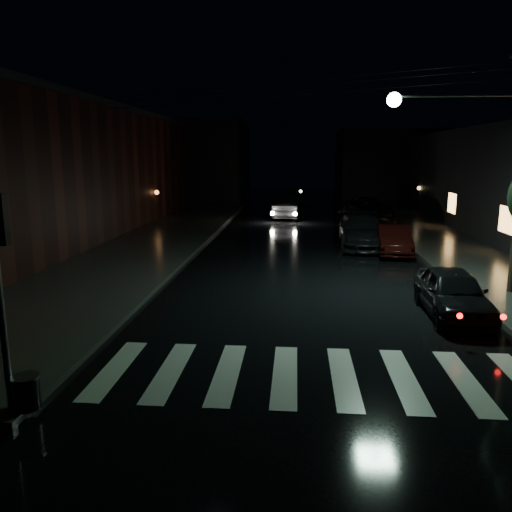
% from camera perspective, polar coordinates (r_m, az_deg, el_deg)
% --- Properties ---
extents(ground, '(120.00, 120.00, 0.00)m').
position_cam_1_polar(ground, '(10.44, -10.44, -13.93)').
color(ground, black).
rests_on(ground, ground).
extents(sidewalk_left, '(6.00, 44.00, 0.15)m').
position_cam_1_polar(sidewalk_left, '(24.69, -13.35, 0.93)').
color(sidewalk_left, '#282826').
rests_on(sidewalk_left, ground).
extents(sidewalk_right, '(4.00, 44.00, 0.15)m').
position_cam_1_polar(sidewalk_right, '(24.64, 22.05, 0.38)').
color(sidewalk_right, '#282826').
rests_on(sidewalk_right, ground).
extents(building_left, '(10.00, 36.00, 7.00)m').
position_cam_1_polar(building_left, '(29.03, -25.84, 8.45)').
color(building_left, black).
rests_on(building_left, ground).
extents(building_far_left, '(14.00, 10.00, 8.00)m').
position_cam_1_polar(building_far_left, '(55.53, -8.65, 10.84)').
color(building_far_left, black).
rests_on(building_far_left, ground).
extents(building_far_right, '(14.00, 10.00, 7.00)m').
position_cam_1_polar(building_far_right, '(55.29, 16.78, 9.97)').
color(building_far_right, black).
rests_on(building_far_right, ground).
extents(crosswalk, '(9.00, 3.00, 0.01)m').
position_cam_1_polar(crosswalk, '(10.57, 6.67, -13.43)').
color(crosswalk, beige).
rests_on(crosswalk, ground).
extents(signal_pole_corner, '(0.68, 0.61, 4.20)m').
position_cam_1_polar(signal_pole_corner, '(9.43, -25.96, -7.66)').
color(signal_pole_corner, slate).
rests_on(signal_pole_corner, ground).
extents(utility_pole, '(4.92, 0.44, 8.00)m').
position_cam_1_polar(utility_pole, '(17.27, 26.35, 10.80)').
color(utility_pole, black).
rests_on(utility_pole, ground).
extents(parked_car_a, '(1.66, 3.95, 1.33)m').
position_cam_1_polar(parked_car_a, '(15.05, 21.56, -3.90)').
color(parked_car_a, black).
rests_on(parked_car_a, ground).
extents(parked_car_b, '(1.69, 4.10, 1.32)m').
position_cam_1_polar(parked_car_b, '(23.64, 15.39, 1.82)').
color(parked_car_b, black).
rests_on(parked_car_b, ground).
extents(parked_car_c, '(2.36, 5.53, 1.59)m').
position_cam_1_polar(parked_car_c, '(25.16, 11.93, 2.85)').
color(parked_car_c, black).
rests_on(parked_car_c, ground).
extents(parked_car_d, '(3.33, 5.93, 1.57)m').
position_cam_1_polar(parked_car_d, '(35.92, 12.67, 5.30)').
color(parked_car_d, black).
rests_on(parked_car_d, ground).
extents(oncoming_car, '(2.21, 5.13, 1.64)m').
position_cam_1_polar(oncoming_car, '(36.02, 3.75, 5.63)').
color(oncoming_car, black).
rests_on(oncoming_car, ground).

